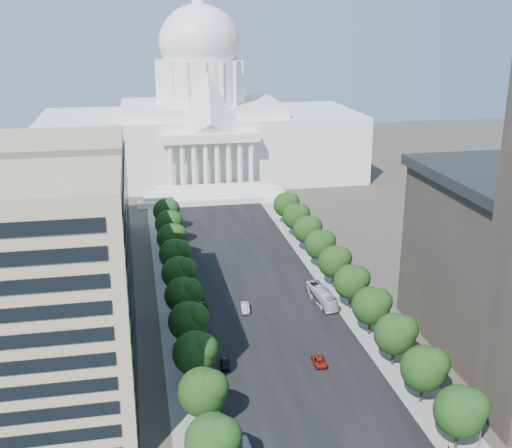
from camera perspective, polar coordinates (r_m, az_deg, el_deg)
road_asphalt at (r=164.48m, az=-1.03°, el=-3.57°), size 30.00×260.00×0.01m
sidewalk_left at (r=162.56m, az=-7.66°, el=-4.00°), size 8.00×260.00×0.02m
sidewalk_right at (r=168.53m, az=5.36°, el=-3.10°), size 8.00×260.00×0.02m
capitol at (r=250.24m, az=-4.84°, el=8.67°), size 120.00×56.00×73.00m
office_block_left at (r=112.59m, az=-21.43°, el=-4.41°), size 40.00×52.00×40.00m
office_block_left_far at (r=168.46m, az=-17.98°, el=1.45°), size 38.00×52.00×30.00m
tree_l_a at (r=90.88m, az=-3.67°, el=-18.59°), size 7.79×7.60×9.97m
tree_l_b at (r=100.71m, az=-4.58°, el=-14.55°), size 7.79×7.60×9.97m
tree_l_c at (r=110.96m, az=-5.30°, el=-11.25°), size 7.79×7.60×9.97m
tree_l_d at (r=121.54m, az=-5.88°, el=-8.51°), size 7.79×7.60×9.97m
tree_l_e at (r=132.36m, az=-6.36°, el=-6.22°), size 7.79×7.60×9.97m
tree_l_f at (r=143.37m, az=-6.77°, el=-4.27°), size 7.79×7.60×9.97m
tree_l_g at (r=154.52m, az=-7.12°, el=-2.60°), size 7.79×7.60×9.97m
tree_l_h at (r=165.80m, az=-7.41°, el=-1.16°), size 7.79×7.60×9.97m
tree_l_i at (r=177.16m, az=-7.67°, el=0.10°), size 7.79×7.60×9.97m
tree_l_j at (r=188.61m, az=-7.90°, el=1.20°), size 7.79×7.60×9.97m
tree_r_a at (r=100.77m, az=17.89°, el=-15.45°), size 7.79×7.60×9.97m
tree_r_b at (r=109.72m, az=14.90°, el=-12.20°), size 7.79×7.60×9.97m
tree_r_c at (r=119.20m, az=12.42°, el=-9.43°), size 7.79×7.60×9.97m
tree_r_d at (r=129.10m, az=10.36°, el=-7.07°), size 7.79×7.60×9.97m
tree_r_e at (r=139.34m, az=8.60°, el=-5.03°), size 7.79×7.60×9.97m
tree_r_f at (r=149.83m, az=7.10°, el=-3.28°), size 7.79×7.60×9.97m
tree_r_g at (r=160.54m, az=5.80°, el=-1.75°), size 7.79×7.60×9.97m
tree_r_h at (r=171.42m, az=4.67°, el=-0.42°), size 7.79×7.60×9.97m
tree_r_i at (r=182.44m, az=3.67°, el=0.76°), size 7.79×7.60×9.97m
tree_r_j at (r=193.57m, az=2.79°, el=1.80°), size 7.79×7.60×9.97m
streetlight_a at (r=100.53m, az=19.17°, el=-16.12°), size 2.61×0.44×9.00m
streetlight_b at (r=119.43m, az=13.26°, el=-9.78°), size 2.61×0.44×9.00m
streetlight_c at (r=140.26m, az=9.17°, el=-5.18°), size 2.61×0.44×9.00m
streetlight_d at (r=162.26m, az=6.21°, el=-1.78°), size 2.61×0.44×9.00m
streetlight_e at (r=185.03m, az=3.97°, el=0.80°), size 2.61×0.44×9.00m
streetlight_f at (r=208.31m, az=2.23°, el=2.80°), size 2.61×0.44×9.00m
car_dark_a at (r=118.73m, az=-2.77°, el=-12.27°), size 2.17×4.40×1.44m
car_silver at (r=138.95m, az=-0.98°, el=-7.44°), size 2.13×5.04×1.62m
car_red at (r=120.02m, az=5.62°, el=-12.00°), size 2.48×4.96×1.35m
car_dark_b at (r=139.97m, az=-4.76°, el=-7.34°), size 2.23×5.07×1.45m
car_parked at (r=99.55m, az=-0.94°, el=-18.99°), size 1.72×3.97×1.33m
city_bus at (r=142.84m, az=5.86°, el=-6.40°), size 4.10×12.52×3.42m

